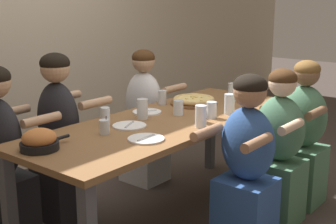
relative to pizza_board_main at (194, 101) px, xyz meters
The scene contains 23 objects.
ground_plane 0.94m from the pizza_board_main, 165.47° to the right, with size 18.00×18.00×0.00m, color #423833.
dining_table 0.51m from the pizza_board_main, 165.47° to the right, with size 2.26×0.82×0.76m.
pizza_board_main is the anchor object (origin of this frame).
skillet_bowl 1.46m from the pizza_board_main, behind, with size 0.32×0.22×0.12m.
empty_plate_a 0.46m from the pizza_board_main, 166.62° to the left, with size 0.21×0.21×0.02m.
empty_plate_b 0.80m from the pizza_board_main, behind, with size 0.22×0.22×0.02m.
empty_plate_c 1.00m from the pizza_board_main, 160.81° to the right, with size 0.22×0.22×0.02m.
cocktail_glass_blue 1.02m from the pizza_board_main, behind, with size 0.07×0.07×0.11m.
drinking_glass_a 0.36m from the pizza_board_main, 26.72° to the right, with size 0.07×0.07×0.14m.
drinking_glass_b 0.87m from the pizza_board_main, behind, with size 0.06×0.06×0.12m.
drinking_glass_c 0.40m from the pizza_board_main, 103.16° to the right, with size 0.08×0.08×0.15m.
drinking_glass_d 0.25m from the pizza_board_main, 128.25° to the left, with size 0.07×0.07×0.11m.
drinking_glass_e 0.67m from the pizza_board_main, 140.38° to the right, with size 0.08×0.08×0.15m.
drinking_glass_f 0.60m from the pizza_board_main, behind, with size 0.08×0.08×0.14m.
drinking_glass_g 0.37m from the pizza_board_main, 161.94° to the right, with size 0.07×0.07×0.11m.
drinking_glass_h 0.44m from the pizza_board_main, 127.59° to the right, with size 0.07×0.07×0.12m.
drinking_glass_i 0.55m from the pizza_board_main, 138.92° to the right, with size 0.07×0.07×0.11m.
diner_far_midleft 1.09m from the pizza_board_main, 151.91° to the left, with size 0.51×0.40×1.22m.
diner_near_center 0.93m from the pizza_board_main, 121.94° to the right, with size 0.51×0.40×1.15m.
diner_near_right 0.89m from the pizza_board_main, 62.36° to the right, with size 0.51×0.40×1.14m.
diner_near_midright 0.80m from the pizza_board_main, 91.37° to the right, with size 0.51×0.40×1.12m.
diner_far_left 1.52m from the pizza_board_main, 160.36° to the left, with size 0.51×0.40×1.19m.
diner_far_midright 0.57m from the pizza_board_main, 93.08° to the left, with size 0.51×0.40×1.17m.
Camera 1 is at (-2.47, -1.99, 1.61)m, focal length 50.00 mm.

